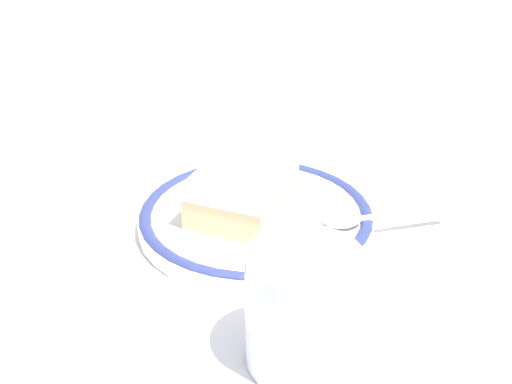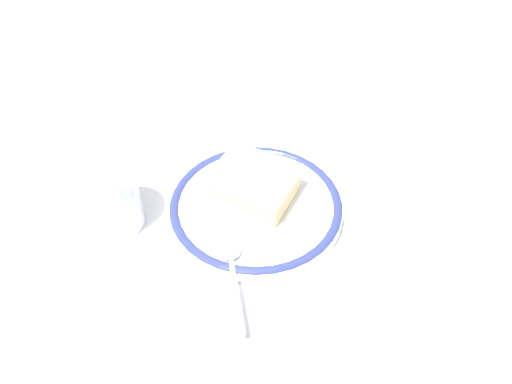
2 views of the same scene
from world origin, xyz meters
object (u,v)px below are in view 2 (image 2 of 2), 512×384
plate (256,206)px  cup (108,201)px  cake_slice (254,183)px  spoon (231,259)px

plate → cup: bearing=-151.8°
cup → cake_slice: bearing=32.6°
plate → spoon: spoon is taller
plate → cake_slice: cake_slice is taller
cake_slice → spoon: cake_slice is taller
plate → spoon: bearing=-84.2°
spoon → cup: bearing=176.8°
cup → plate: bearing=28.2°
plate → cake_slice: bearing=124.6°
spoon → cup: cup is taller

